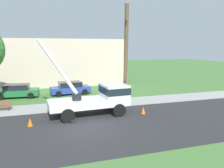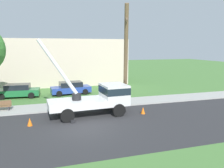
{
  "view_description": "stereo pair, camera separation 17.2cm",
  "coord_description": "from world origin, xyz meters",
  "px_view_note": "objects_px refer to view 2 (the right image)",
  "views": [
    {
      "loc": [
        -2.63,
        -14.11,
        5.36
      ],
      "look_at": [
        3.05,
        3.92,
        2.22
      ],
      "focal_mm": 36.14,
      "sensor_mm": 36.0,
      "label": 1
    },
    {
      "loc": [
        -2.47,
        -14.16,
        5.36
      ],
      "look_at": [
        3.05,
        3.92,
        2.22
      ],
      "focal_mm": 36.14,
      "sensor_mm": 36.0,
      "label": 2
    }
  ],
  "objects_px": {
    "leaning_utility_pole": "(126,58)",
    "parked_sedan_blue": "(71,88)",
    "utility_truck": "(99,97)",
    "park_bench": "(1,106)",
    "traffic_cone_behind": "(30,122)",
    "parked_sedan_green": "(18,91)",
    "traffic_cone_ahead": "(143,110)"
  },
  "relations": [
    {
      "from": "parked_sedan_blue",
      "to": "traffic_cone_ahead",
      "type": "bearing_deg",
      "value": -63.78
    },
    {
      "from": "utility_truck",
      "to": "park_bench",
      "type": "xyz_separation_m",
      "value": [
        -7.66,
        3.03,
        -0.95
      ]
    },
    {
      "from": "leaning_utility_pole",
      "to": "traffic_cone_behind",
      "type": "xyz_separation_m",
      "value": [
        -7.62,
        -1.76,
        -4.14
      ]
    },
    {
      "from": "utility_truck",
      "to": "parked_sedan_green",
      "type": "xyz_separation_m",
      "value": [
        -6.85,
        8.4,
        -0.7
      ]
    },
    {
      "from": "utility_truck",
      "to": "traffic_cone_ahead",
      "type": "xyz_separation_m",
      "value": [
        3.42,
        -1.02,
        -1.13
      ]
    },
    {
      "from": "traffic_cone_behind",
      "to": "park_bench",
      "type": "distance_m",
      "value": 5.01
    },
    {
      "from": "traffic_cone_behind",
      "to": "parked_sedan_blue",
      "type": "distance_m",
      "value": 10.54
    },
    {
      "from": "leaning_utility_pole",
      "to": "parked_sedan_blue",
      "type": "distance_m",
      "value": 9.55
    },
    {
      "from": "traffic_cone_ahead",
      "to": "parked_sedan_blue",
      "type": "relative_size",
      "value": 0.12
    },
    {
      "from": "leaning_utility_pole",
      "to": "parked_sedan_green",
      "type": "bearing_deg",
      "value": 139.31
    },
    {
      "from": "leaning_utility_pole",
      "to": "parked_sedan_green",
      "type": "relative_size",
      "value": 1.9
    },
    {
      "from": "traffic_cone_behind",
      "to": "parked_sedan_blue",
      "type": "bearing_deg",
      "value": 67.95
    },
    {
      "from": "park_bench",
      "to": "traffic_cone_behind",
      "type": "bearing_deg",
      "value": -60.55
    },
    {
      "from": "traffic_cone_ahead",
      "to": "parked_sedan_blue",
      "type": "distance_m",
      "value": 10.54
    },
    {
      "from": "traffic_cone_ahead",
      "to": "park_bench",
      "type": "bearing_deg",
      "value": 159.91
    },
    {
      "from": "utility_truck",
      "to": "traffic_cone_behind",
      "type": "xyz_separation_m",
      "value": [
        -5.19,
        -1.34,
        -1.13
      ]
    },
    {
      "from": "leaning_utility_pole",
      "to": "parked_sedan_blue",
      "type": "relative_size",
      "value": 1.9
    },
    {
      "from": "utility_truck",
      "to": "traffic_cone_ahead",
      "type": "height_order",
      "value": "utility_truck"
    },
    {
      "from": "utility_truck",
      "to": "parked_sedan_green",
      "type": "bearing_deg",
      "value": 129.19
    },
    {
      "from": "traffic_cone_behind",
      "to": "parked_sedan_green",
      "type": "bearing_deg",
      "value": 99.66
    },
    {
      "from": "traffic_cone_ahead",
      "to": "traffic_cone_behind",
      "type": "relative_size",
      "value": 1.0
    },
    {
      "from": "utility_truck",
      "to": "leaning_utility_pole",
      "type": "distance_m",
      "value": 3.89
    },
    {
      "from": "parked_sedan_green",
      "to": "park_bench",
      "type": "distance_m",
      "value": 5.44
    },
    {
      "from": "traffic_cone_ahead",
      "to": "park_bench",
      "type": "height_order",
      "value": "park_bench"
    },
    {
      "from": "parked_sedan_green",
      "to": "park_bench",
      "type": "height_order",
      "value": "parked_sedan_green"
    },
    {
      "from": "utility_truck",
      "to": "parked_sedan_blue",
      "type": "height_order",
      "value": "utility_truck"
    },
    {
      "from": "leaning_utility_pole",
      "to": "parked_sedan_blue",
      "type": "xyz_separation_m",
      "value": [
        -3.66,
        8.0,
        -3.7
      ]
    },
    {
      "from": "utility_truck",
      "to": "traffic_cone_behind",
      "type": "distance_m",
      "value": 5.48
    },
    {
      "from": "traffic_cone_ahead",
      "to": "leaning_utility_pole",
      "type": "bearing_deg",
      "value": 124.36
    },
    {
      "from": "leaning_utility_pole",
      "to": "park_bench",
      "type": "relative_size",
      "value": 5.39
    },
    {
      "from": "parked_sedan_green",
      "to": "parked_sedan_blue",
      "type": "relative_size",
      "value": 1.0
    },
    {
      "from": "traffic_cone_behind",
      "to": "park_bench",
      "type": "relative_size",
      "value": 0.35
    }
  ]
}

